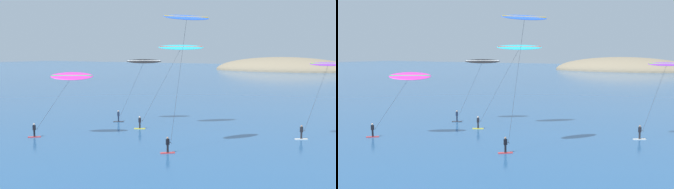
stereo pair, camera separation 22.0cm
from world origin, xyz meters
The scene contains 6 objects.
headland_island centered at (-13.52, 215.62, 0.00)m, with size 114.71×52.30×16.98m.
kitesurfer_cyan centered at (-4.41, 38.55, 10.35)m, with size 7.93×6.93×11.41m.
kitesurfer_blue centered at (2.71, 26.86, 12.99)m, with size 4.27×5.32×14.30m.
kitesurfer_purple centered at (14.24, 40.43, 8.16)m, with size 5.45×3.92×9.25m.
kitesurfer_magenta centered at (-12.86, 26.29, 6.95)m, with size 7.19×5.11×7.99m.
kitesurfer_black centered at (-11.45, 40.17, 8.32)m, with size 6.41×4.84×9.35m.
Camera 2 is at (23.08, -11.52, 10.55)m, focal length 45.00 mm.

